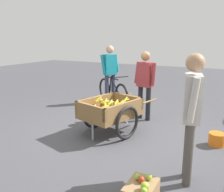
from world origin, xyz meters
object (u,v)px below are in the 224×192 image
object	(u,v)px
vendor_person	(145,80)
apple_crate	(141,192)
fruit_cart	(110,112)
bicycle	(113,91)
plastic_bucket	(217,139)
bystander_person	(192,108)
cyclist_person	(110,69)

from	to	relation	value
vendor_person	apple_crate	size ratio (longest dim) A/B	3.55
fruit_cart	bicycle	world-z (taller)	bicycle
plastic_bucket	bicycle	bearing A→B (deg)	-119.41
bicycle	bystander_person	distance (m)	4.10
fruit_cart	apple_crate	bearing A→B (deg)	37.84
cyclist_person	apple_crate	distance (m)	4.58
apple_crate	fruit_cart	bearing A→B (deg)	-142.16
fruit_cart	plastic_bucket	world-z (taller)	fruit_cart
plastic_bucket	bystander_person	distance (m)	1.65
vendor_person	apple_crate	xyz separation A→B (m)	(2.78, 1.01, -0.81)
fruit_cart	bicycle	xyz separation A→B (m)	(-2.01, -1.01, -0.09)
bicycle	bystander_person	world-z (taller)	bystander_person
fruit_cart	vendor_person	bearing A→B (deg)	164.90
cyclist_person	bystander_person	distance (m)	4.19
vendor_person	cyclist_person	size ratio (longest dim) A/B	0.95
vendor_person	cyclist_person	distance (m)	1.75
fruit_cart	plastic_bucket	distance (m)	1.99
plastic_bucket	bystander_person	bearing A→B (deg)	-10.47
apple_crate	bystander_person	world-z (taller)	bystander_person
bicycle	plastic_bucket	bearing A→B (deg)	60.59
apple_crate	bystander_person	distance (m)	1.18
cyclist_person	plastic_bucket	distance (m)	3.63
fruit_cart	cyclist_person	bearing A→B (deg)	-151.62
bicycle	plastic_bucket	world-z (taller)	bicycle
plastic_bucket	fruit_cart	bearing A→B (deg)	-79.53
vendor_person	bicycle	bearing A→B (deg)	-125.10
fruit_cart	vendor_person	distance (m)	1.24
fruit_cart	vendor_person	world-z (taller)	vendor_person
plastic_bucket	bystander_person	xyz separation A→B (m)	(1.36, -0.25, 0.90)
fruit_cart	plastic_bucket	bearing A→B (deg)	100.47
bicycle	cyclist_person	size ratio (longest dim) A/B	0.87
bicycle	cyclist_person	xyz separation A→B (m)	(-0.08, -0.13, 0.63)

